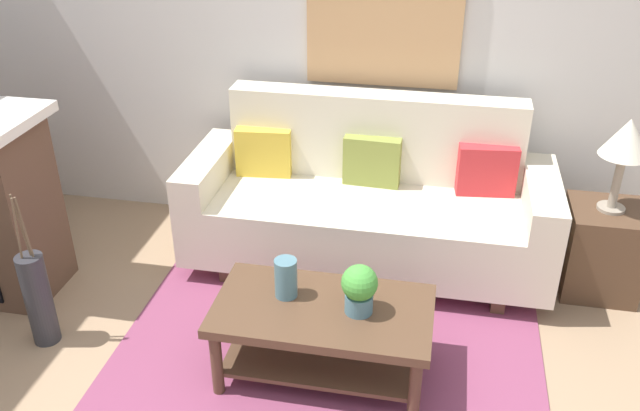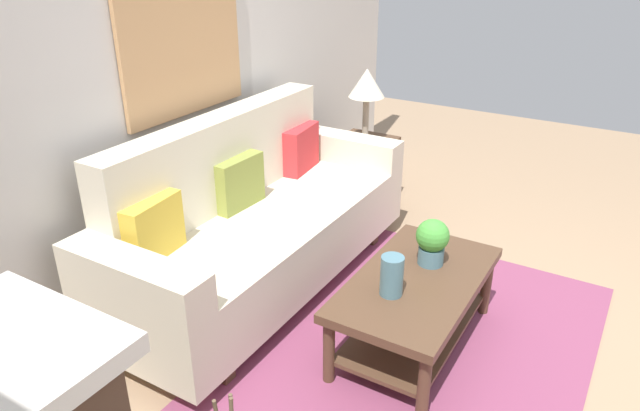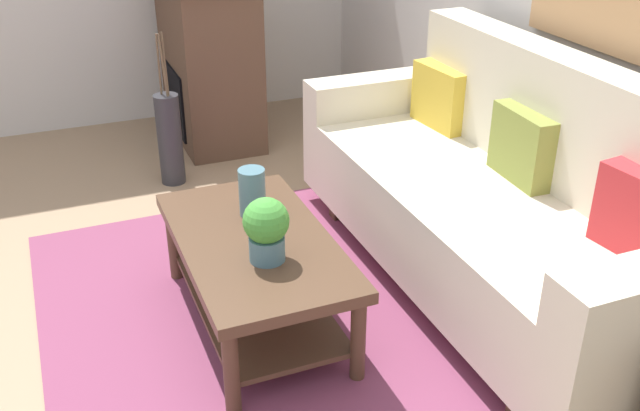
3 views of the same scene
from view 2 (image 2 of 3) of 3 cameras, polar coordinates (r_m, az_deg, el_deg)
The scene contains 13 objects.
ground_plane at distance 3.27m, azimuth 17.90°, elevation -15.74°, with size 9.50×9.50×0.00m, color #9E7F60.
wall_back at distance 3.63m, azimuth -14.67°, elevation 12.83°, with size 5.50×0.10×2.70m, color silver.
area_rug at distance 3.36m, azimuth 9.48°, elevation -13.30°, with size 2.31×1.73×0.01m, color #843D5B.
couch at distance 3.66m, azimuth -6.18°, elevation -1.73°, with size 2.28×0.84×1.08m.
throw_pillow_mustard at distance 3.16m, azimuth -15.94°, elevation -2.16°, with size 0.36×0.12×0.32m, color gold.
throw_pillow_olive at distance 3.63m, azimuth -7.96°, elevation 2.25°, with size 0.36×0.12×0.32m, color olive.
throw_pillow_crimson at distance 4.16m, azimuth -1.89°, elevation 5.56°, with size 0.36×0.12×0.32m, color red.
coffee_table at distance 3.19m, azimuth 9.30°, elevation -8.77°, with size 1.10×0.60×0.43m.
tabletop_vase at distance 2.93m, azimuth 7.01°, elevation -6.81°, with size 0.12×0.12×0.21m, color slate.
potted_plant_tabletop at distance 3.20m, azimuth 10.88°, elevation -3.38°, with size 0.18×0.18×0.26m.
side_table at distance 4.83m, azimuth 4.29°, elevation 3.27°, with size 0.44×0.44×0.56m, color #513826.
table_lamp at distance 4.61m, azimuth 4.58°, elevation 11.52°, with size 0.28×0.28×0.57m.
framed_painting at distance 3.62m, azimuth -13.18°, elevation 15.46°, with size 0.98×0.03×0.87m, color tan.
Camera 2 is at (-2.50, -0.36, 2.08)m, focal length 32.84 mm.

